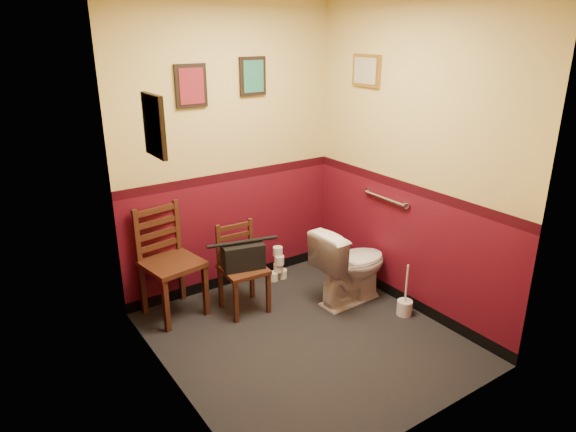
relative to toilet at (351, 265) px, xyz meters
name	(u,v)px	position (x,y,z in m)	size (l,w,h in m)	color
floor	(305,338)	(-0.72, -0.28, -0.36)	(2.20, 2.40, 0.00)	black
wall_back	(230,151)	(-0.72, 0.92, 0.99)	(2.20, 2.70, 0.00)	#540C1A
wall_front	(435,231)	(-0.72, -1.48, 0.99)	(2.20, 2.70, 0.00)	#540C1A
wall_left	(164,209)	(-1.82, -0.28, 0.99)	(2.40, 2.70, 0.00)	#540C1A
wall_right	(412,161)	(0.38, -0.28, 0.99)	(2.40, 2.70, 0.00)	#540C1A
grab_bar	(385,198)	(0.35, -0.03, 0.59)	(0.05, 0.56, 0.06)	silver
framed_print_back_a	(191,86)	(-1.07, 0.90, 1.59)	(0.28, 0.04, 0.36)	black
framed_print_back_b	(253,76)	(-0.47, 0.90, 1.64)	(0.26, 0.04, 0.34)	black
framed_print_left	(154,126)	(-1.80, -0.18, 1.49)	(0.04, 0.30, 0.38)	black
framed_print_right	(366,71)	(0.36, 0.32, 1.69)	(0.04, 0.34, 0.28)	olive
toilet	(351,265)	(0.00, 0.00, 0.00)	(0.41, 0.74, 0.72)	white
toilet_brush	(405,307)	(0.23, -0.47, -0.28)	(0.14, 0.14, 0.49)	silver
chair_left	(169,262)	(-1.45, 0.73, 0.13)	(0.53, 0.53, 0.98)	#4C2717
chair_right	(242,268)	(-0.89, 0.44, 0.04)	(0.39, 0.39, 0.80)	#4C2717
handbag	(243,256)	(-0.90, 0.41, 0.17)	(0.39, 0.26, 0.26)	black
tp_stack	(278,266)	(-0.32, 0.73, -0.21)	(0.20, 0.12, 0.35)	silver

